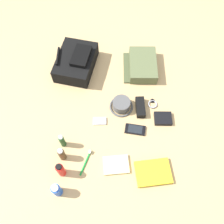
{
  "coord_description": "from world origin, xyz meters",
  "views": [
    {
      "loc": [
        -0.74,
        -0.01,
        1.46
      ],
      "look_at": [
        0.0,
        0.0,
        0.04
      ],
      "focal_mm": 40.41,
      "sensor_mm": 36.0,
      "label": 1
    }
  ],
  "objects_px": {
    "backpack": "(76,62)",
    "shampoo_bottle": "(62,141)",
    "wristwatch": "(153,104)",
    "cell_phone": "(135,130)",
    "sunglasses_case": "(140,107)",
    "media_player": "(100,121)",
    "toothbrush": "(86,161)",
    "toiletry_pouch": "(142,65)",
    "deodorant_spray": "(57,190)",
    "cologne_bottle": "(62,154)",
    "paperback_novel": "(153,172)",
    "wallet": "(163,119)",
    "sunscreen_spray": "(61,170)",
    "notepad": "(116,165)",
    "bucket_hat": "(121,105)"
  },
  "relations": [
    {
      "from": "shampoo_bottle",
      "to": "wallet",
      "type": "bearing_deg",
      "value": -74.25
    },
    {
      "from": "cologne_bottle",
      "to": "wallet",
      "type": "relative_size",
      "value": 1.08
    },
    {
      "from": "media_player",
      "to": "notepad",
      "type": "relative_size",
      "value": 0.57
    },
    {
      "from": "sunscreen_spray",
      "to": "notepad",
      "type": "bearing_deg",
      "value": -81.25
    },
    {
      "from": "paperback_novel",
      "to": "wristwatch",
      "type": "relative_size",
      "value": 3.08
    },
    {
      "from": "sunscreen_spray",
      "to": "toothbrush",
      "type": "height_order",
      "value": "sunscreen_spray"
    },
    {
      "from": "backpack",
      "to": "shampoo_bottle",
      "type": "xyz_separation_m",
      "value": [
        -0.59,
        0.04,
        -0.0
      ]
    },
    {
      "from": "backpack",
      "to": "toothbrush",
      "type": "height_order",
      "value": "backpack"
    },
    {
      "from": "deodorant_spray",
      "to": "toothbrush",
      "type": "bearing_deg",
      "value": -39.47
    },
    {
      "from": "wallet",
      "to": "sunglasses_case",
      "type": "bearing_deg",
      "value": 61.58
    },
    {
      "from": "toothbrush",
      "to": "notepad",
      "type": "distance_m",
      "value": 0.18
    },
    {
      "from": "backpack",
      "to": "notepad",
      "type": "xyz_separation_m",
      "value": [
        -0.71,
        -0.28,
        -0.05
      ]
    },
    {
      "from": "cell_phone",
      "to": "bucket_hat",
      "type": "bearing_deg",
      "value": 27.39
    },
    {
      "from": "paperback_novel",
      "to": "media_player",
      "type": "height_order",
      "value": "paperback_novel"
    },
    {
      "from": "backpack",
      "to": "media_player",
      "type": "height_order",
      "value": "backpack"
    },
    {
      "from": "backpack",
      "to": "cell_phone",
      "type": "height_order",
      "value": "backpack"
    },
    {
      "from": "backpack",
      "to": "cologne_bottle",
      "type": "xyz_separation_m",
      "value": [
        -0.67,
        0.03,
        -0.0
      ]
    },
    {
      "from": "cologne_bottle",
      "to": "notepad",
      "type": "relative_size",
      "value": 0.8
    },
    {
      "from": "backpack",
      "to": "cologne_bottle",
      "type": "bearing_deg",
      "value": 177.01
    },
    {
      "from": "toiletry_pouch",
      "to": "cell_phone",
      "type": "xyz_separation_m",
      "value": [
        -0.48,
        0.06,
        -0.03
      ]
    },
    {
      "from": "wallet",
      "to": "sunscreen_spray",
      "type": "bearing_deg",
      "value": 119.81
    },
    {
      "from": "shampoo_bottle",
      "to": "toothbrush",
      "type": "xyz_separation_m",
      "value": [
        -0.1,
        -0.14,
        -0.05
      ]
    },
    {
      "from": "backpack",
      "to": "notepad",
      "type": "bearing_deg",
      "value": -158.63
    },
    {
      "from": "sunscreen_spray",
      "to": "sunglasses_case",
      "type": "height_order",
      "value": "sunscreen_spray"
    },
    {
      "from": "cell_phone",
      "to": "wristwatch",
      "type": "bearing_deg",
      "value": -33.17
    },
    {
      "from": "bucket_hat",
      "to": "sunglasses_case",
      "type": "relative_size",
      "value": 1.11
    },
    {
      "from": "sunglasses_case",
      "to": "shampoo_bottle",
      "type": "bearing_deg",
      "value": 115.01
    },
    {
      "from": "wallet",
      "to": "notepad",
      "type": "xyz_separation_m",
      "value": [
        -0.3,
        0.3,
        -0.0
      ]
    },
    {
      "from": "deodorant_spray",
      "to": "wristwatch",
      "type": "height_order",
      "value": "deodorant_spray"
    },
    {
      "from": "deodorant_spray",
      "to": "cologne_bottle",
      "type": "height_order",
      "value": "cologne_bottle"
    },
    {
      "from": "bucket_hat",
      "to": "wallet",
      "type": "distance_m",
      "value": 0.28
    },
    {
      "from": "toiletry_pouch",
      "to": "wallet",
      "type": "bearing_deg",
      "value": -163.93
    },
    {
      "from": "cologne_bottle",
      "to": "toothbrush",
      "type": "distance_m",
      "value": 0.15
    },
    {
      "from": "bucket_hat",
      "to": "deodorant_spray",
      "type": "distance_m",
      "value": 0.65
    },
    {
      "from": "cell_phone",
      "to": "sunglasses_case",
      "type": "bearing_deg",
      "value": -14.15
    },
    {
      "from": "sunscreen_spray",
      "to": "shampoo_bottle",
      "type": "distance_m",
      "value": 0.18
    },
    {
      "from": "toothbrush",
      "to": "wallet",
      "type": "relative_size",
      "value": 1.41
    },
    {
      "from": "toiletry_pouch",
      "to": "cell_phone",
      "type": "relative_size",
      "value": 2.03
    },
    {
      "from": "wristwatch",
      "to": "toiletry_pouch",
      "type": "bearing_deg",
      "value": 11.3
    },
    {
      "from": "bucket_hat",
      "to": "paperback_novel",
      "type": "distance_m",
      "value": 0.47
    },
    {
      "from": "backpack",
      "to": "notepad",
      "type": "height_order",
      "value": "backpack"
    },
    {
      "from": "sunscreen_spray",
      "to": "paperback_novel",
      "type": "xyz_separation_m",
      "value": [
        0.0,
        -0.52,
        -0.05
      ]
    },
    {
      "from": "shampoo_bottle",
      "to": "wristwatch",
      "type": "bearing_deg",
      "value": -63.01
    },
    {
      "from": "shampoo_bottle",
      "to": "paperback_novel",
      "type": "xyz_separation_m",
      "value": [
        -0.17,
        -0.53,
        -0.05
      ]
    },
    {
      "from": "wristwatch",
      "to": "cell_phone",
      "type": "bearing_deg",
      "value": 146.83
    },
    {
      "from": "deodorant_spray",
      "to": "backpack",
      "type": "bearing_deg",
      "value": -2.81
    },
    {
      "from": "media_player",
      "to": "sunscreen_spray",
      "type": "bearing_deg",
      "value": 148.28
    },
    {
      "from": "toiletry_pouch",
      "to": "sunglasses_case",
      "type": "height_order",
      "value": "toiletry_pouch"
    },
    {
      "from": "media_player",
      "to": "toothbrush",
      "type": "distance_m",
      "value": 0.27
    },
    {
      "from": "backpack",
      "to": "shampoo_bottle",
      "type": "relative_size",
      "value": 3.04
    }
  ]
}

